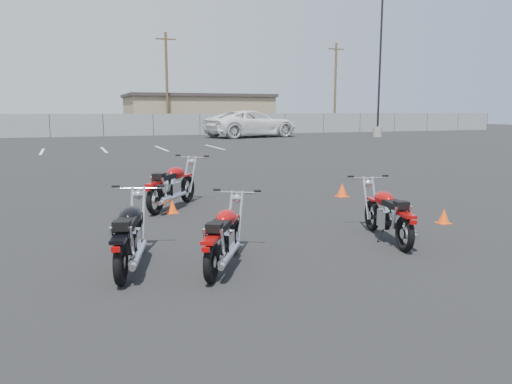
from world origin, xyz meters
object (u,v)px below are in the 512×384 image
object	(u,v)px
motorcycle_front_red	(172,186)
motorcycle_third_red	(224,237)
motorcycle_second_black	(130,235)
motorcycle_rear_red	(388,214)
white_van	(251,116)

from	to	relation	value
motorcycle_front_red	motorcycle_third_red	distance (m)	4.21
motorcycle_second_black	motorcycle_rear_red	size ratio (longest dim) A/B	1.03
motorcycle_third_red	motorcycle_rear_red	xyz separation A→B (m)	(2.80, 0.40, 0.01)
motorcycle_second_black	motorcycle_third_red	xyz separation A→B (m)	(1.14, -0.39, -0.03)
motorcycle_front_red	motorcycle_second_black	xyz separation A→B (m)	(-1.31, -3.81, -0.04)
motorcycle_front_red	white_van	size ratio (longest dim) A/B	0.22
motorcycle_second_black	white_van	xyz separation A→B (m)	(12.84, 30.44, 1.19)
motorcycle_front_red	motorcycle_second_black	bearing A→B (deg)	-108.92
motorcycle_front_red	motorcycle_rear_red	size ratio (longest dim) A/B	1.01
motorcycle_second_black	white_van	bearing A→B (deg)	67.14
motorcycle_second_black	motorcycle_rear_red	xyz separation A→B (m)	(3.94, 0.00, -0.01)
motorcycle_second_black	motorcycle_third_red	distance (m)	1.21
motorcycle_rear_red	white_van	bearing A→B (deg)	73.71
motorcycle_front_red	motorcycle_third_red	bearing A→B (deg)	-92.22
motorcycle_third_red	motorcycle_rear_red	size ratio (longest dim) A/B	0.92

